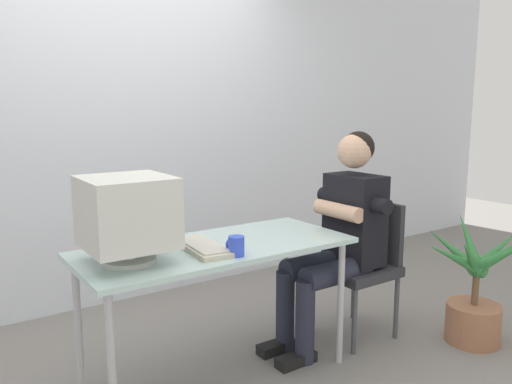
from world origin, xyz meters
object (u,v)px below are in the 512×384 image
(keyboard, at_px, (202,247))
(crt_monitor, at_px, (128,213))
(person_seated, at_px, (340,231))
(desk, at_px, (217,257))
(potted_plant, at_px, (475,294))
(office_chair, at_px, (362,259))
(desk_mug, at_px, (236,246))

(keyboard, bearing_deg, crt_monitor, 179.17)
(crt_monitor, distance_m, person_seated, 1.31)
(desk, height_order, potted_plant, potted_plant)
(office_chair, bearing_deg, potted_plant, -45.85)
(crt_monitor, height_order, office_chair, crt_monitor)
(office_chair, bearing_deg, crt_monitor, 179.32)
(desk, relative_size, office_chair, 1.68)
(desk, relative_size, desk_mug, 14.84)
(crt_monitor, bearing_deg, desk_mug, -22.61)
(crt_monitor, distance_m, potted_plant, 2.12)
(crt_monitor, bearing_deg, keyboard, -0.83)
(desk, height_order, desk_mug, desk_mug)
(office_chair, bearing_deg, person_seated, 180.00)
(person_seated, bearing_deg, keyboard, 179.22)
(crt_monitor, distance_m, keyboard, 0.42)
(desk, distance_m, potted_plant, 1.62)
(desk, distance_m, keyboard, 0.13)
(office_chair, relative_size, person_seated, 0.65)
(keyboard, height_order, potted_plant, potted_plant)
(keyboard, relative_size, office_chair, 0.51)
(potted_plant, distance_m, desk_mug, 1.61)
(crt_monitor, height_order, desk_mug, crt_monitor)
(desk, xyz_separation_m, office_chair, (1.02, -0.05, -0.18))
(crt_monitor, height_order, person_seated, person_seated)
(keyboard, distance_m, potted_plant, 1.72)
(office_chair, xyz_separation_m, desk_mug, (-1.04, -0.17, 0.29))
(desk, distance_m, crt_monitor, 0.55)
(crt_monitor, distance_m, office_chair, 1.56)
(office_chair, xyz_separation_m, person_seated, (-0.20, 0.00, 0.21))
(keyboard, xyz_separation_m, potted_plant, (1.59, -0.49, -0.43))
(person_seated, bearing_deg, office_chair, -0.00)
(potted_plant, bearing_deg, crt_monitor, 165.67)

